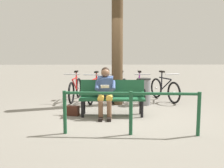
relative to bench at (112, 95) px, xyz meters
name	(u,v)px	position (x,y,z in m)	size (l,w,h in m)	color
ground_plane	(120,116)	(-0.18, 0.10, -0.51)	(40.00, 40.00, 0.00)	slate
bench	(112,95)	(0.00, 0.00, 0.00)	(1.61, 0.52, 0.87)	#194C2D
person_reading	(105,90)	(0.17, 0.16, 0.16)	(0.50, 0.77, 1.20)	#334772
handbag	(73,111)	(0.98, 0.05, -0.39)	(0.30, 0.14, 0.24)	#3F1E14
tree_trunk	(117,43)	(-0.17, -1.28, 1.31)	(0.33, 0.33, 3.64)	#4C3823
litter_bin	(144,92)	(-0.97, -1.18, -0.11)	(0.36, 0.36, 0.78)	slate
bicycle_purple	(165,89)	(-1.70, -1.82, -0.15)	(0.70, 1.59, 0.94)	black
bicycle_orange	(140,89)	(-0.92, -1.80, -0.15)	(0.48, 1.68, 0.94)	black
bicycle_blue	(119,90)	(-0.26, -1.78, -0.15)	(0.67, 1.61, 0.94)	black
bicycle_black	(95,90)	(0.50, -1.69, -0.15)	(0.53, 1.65, 0.94)	black
bicycle_green	(75,89)	(1.14, -1.87, -0.15)	(0.48, 1.68, 0.94)	black
railing_fence	(131,106)	(-0.33, 1.56, 0.07)	(2.63, 0.25, 0.85)	#194C2D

